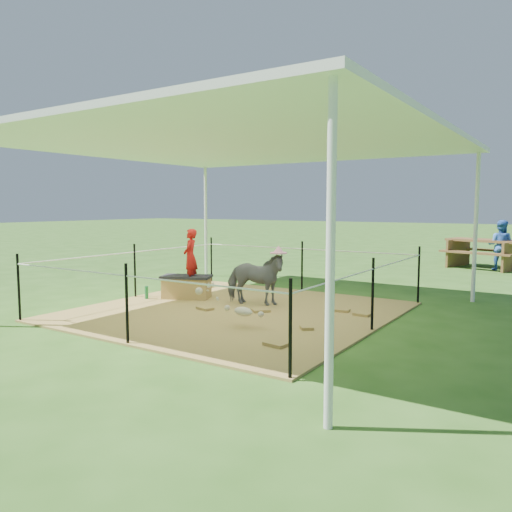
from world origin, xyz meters
The scene contains 13 objects.
ground centered at (0.00, 0.00, 0.00)m, with size 90.00×90.00×0.00m, color #2D5919.
hay_patch centered at (0.00, 0.00, 0.01)m, with size 4.60×4.60×0.03m, color brown.
canopy_tent centered at (0.00, 0.00, 2.69)m, with size 6.30×6.30×2.90m.
rope_fence centered at (0.00, 0.00, 0.64)m, with size 4.54×4.54×1.00m.
straw_bale centered at (-1.36, 0.40, 0.21)m, with size 0.82×0.41×0.37m, color olive.
dark_cloth centered at (-1.36, 0.40, 0.42)m, with size 0.88×0.46×0.05m, color black.
woman centered at (-1.26, 0.40, 0.89)m, with size 0.36×0.24×0.99m, color red.
green_bottle centered at (-1.91, -0.05, 0.14)m, with size 0.06×0.06×0.23m, color #197034.
pony centered at (0.01, 0.55, 0.47)m, with size 0.48×1.05×0.89m, color #535358.
pink_hat centered at (0.01, 0.55, 0.98)m, with size 0.28×0.28×0.13m, color pink.
foal centered at (0.72, -0.83, 0.27)m, with size 0.88×0.49×0.49m, color #C5B390, non-canonical shape.
picnic_table_near centered at (2.38, 8.30, 0.39)m, with size 1.90×1.37×0.79m, color brown.
distant_person centered at (2.79, 8.06, 0.66)m, with size 0.64×0.50×1.33m, color blue.
Camera 1 is at (4.53, -6.35, 1.68)m, focal length 35.00 mm.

